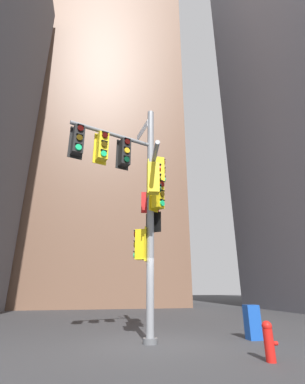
# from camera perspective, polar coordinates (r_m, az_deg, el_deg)

# --- Properties ---
(ground) EXTENTS (120.00, 120.00, 0.00)m
(ground) POSITION_cam_1_polar(r_m,az_deg,el_deg) (9.23, -0.53, -29.58)
(ground) COLOR #38383A
(building_mid_block) EXTENTS (16.08, 16.08, 52.31)m
(building_mid_block) POSITION_cam_1_polar(r_m,az_deg,el_deg) (40.05, -9.17, 18.37)
(building_mid_block) COLOR brown
(building_mid_block) RESTS_ON ground
(signal_pole_assembly) EXTENTS (3.50, 3.01, 8.26)m
(signal_pole_assembly) POSITION_cam_1_polar(r_m,az_deg,el_deg) (9.30, -3.15, 0.91)
(signal_pole_assembly) COLOR gray
(signal_pole_assembly) RESTS_ON ground
(fire_hydrant) EXTENTS (0.33, 0.23, 0.85)m
(fire_hydrant) POSITION_cam_1_polar(r_m,az_deg,el_deg) (7.56, 23.45, -26.88)
(fire_hydrant) COLOR red
(fire_hydrant) RESTS_ON ground
(newspaper_box) EXTENTS (0.45, 0.36, 1.05)m
(newspaper_box) POSITION_cam_1_polar(r_m,az_deg,el_deg) (10.37, 20.46, -24.45)
(newspaper_box) COLOR #194CB2
(newspaper_box) RESTS_ON ground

